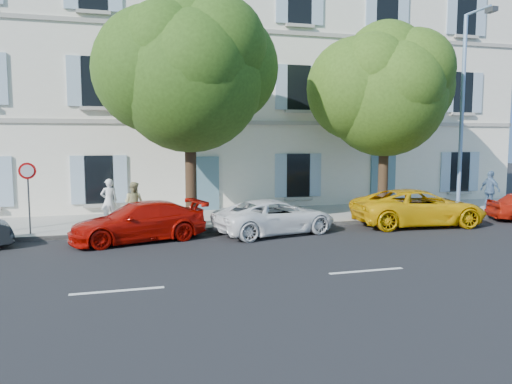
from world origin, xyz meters
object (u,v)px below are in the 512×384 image
object	(u,v)px
car_red_coupe	(138,222)
tree_right	(385,96)
pedestrian_b	(134,203)
car_white_coupe	(275,217)
pedestrian_a	(109,201)
street_lamp	(465,101)
car_yellow_supercar	(419,207)
pedestrian_c	(490,190)
road_sign	(28,183)
tree_left	(189,78)

from	to	relation	value
car_red_coupe	tree_right	world-z (taller)	tree_right
pedestrian_b	car_white_coupe	bearing A→B (deg)	-173.18
pedestrian_a	car_red_coupe	bearing A→B (deg)	98.99
street_lamp	car_yellow_supercar	bearing A→B (deg)	-153.94
car_yellow_supercar	pedestrian_b	size ratio (longest dim) A/B	3.19
car_red_coupe	pedestrian_c	bearing A→B (deg)	84.22
car_white_coupe	road_sign	bearing A→B (deg)	67.36
car_yellow_supercar	tree_right	world-z (taller)	tree_right
tree_left	tree_right	xyz separation A→B (m)	(8.01, 0.35, -0.41)
car_red_coupe	road_sign	bearing A→B (deg)	-125.32
pedestrian_b	tree_right	bearing A→B (deg)	-147.58
tree_right	street_lamp	xyz separation A→B (m)	(3.44, -0.49, -0.17)
pedestrian_b	road_sign	bearing A→B (deg)	52.41
tree_right	street_lamp	distance (m)	3.48
pedestrian_a	car_yellow_supercar	bearing A→B (deg)	157.15
tree_left	car_red_coupe	bearing A→B (deg)	-139.75
road_sign	pedestrian_c	xyz separation A→B (m)	(18.73, 0.59, -0.84)
tree_left	pedestrian_b	bearing A→B (deg)	158.13
tree_right	pedestrian_c	xyz separation A→B (m)	(5.33, -0.02, -3.99)
tree_left	road_sign	bearing A→B (deg)	-177.21
car_red_coupe	street_lamp	bearing A→B (deg)	83.29
pedestrian_b	pedestrian_a	bearing A→B (deg)	7.53
pedestrian_a	car_white_coupe	bearing A→B (deg)	143.46
car_yellow_supercar	tree_right	size ratio (longest dim) A/B	0.66
car_red_coupe	pedestrian_c	distance (m)	15.43
car_yellow_supercar	pedestrian_c	bearing A→B (deg)	-63.06
car_yellow_supercar	tree_left	world-z (taller)	tree_left
pedestrian_b	pedestrian_c	xyz separation A→B (m)	(15.34, -0.47, 0.08)
car_red_coupe	tree_right	bearing A→B (deg)	88.23
car_white_coupe	car_yellow_supercar	world-z (taller)	car_yellow_supercar
tree_right	pedestrian_c	bearing A→B (deg)	-0.25
car_white_coupe	pedestrian_b	size ratio (longest dim) A/B	2.76
tree_left	road_sign	distance (m)	6.46
pedestrian_a	pedestrian_c	size ratio (longest dim) A/B	0.96
street_lamp	pedestrian_b	distance (m)	14.04
tree_left	pedestrian_b	xyz separation A→B (m)	(-2.00, 0.80, -4.48)
car_white_coupe	car_yellow_supercar	xyz separation A→B (m)	(5.74, 0.06, 0.09)
road_sign	pedestrian_a	size ratio (longest dim) A/B	1.42
car_red_coupe	car_yellow_supercar	size ratio (longest dim) A/B	0.87
car_yellow_supercar	pedestrian_a	distance (m)	11.64
car_red_coupe	tree_left	xyz separation A→B (m)	(1.96, 1.66, 4.78)
car_red_coupe	pedestrian_b	size ratio (longest dim) A/B	2.78
street_lamp	pedestrian_c	bearing A→B (deg)	13.89
street_lamp	pedestrian_b	size ratio (longest dim) A/B	5.30
tree_right	pedestrian_b	bearing A→B (deg)	177.44
car_white_coupe	street_lamp	distance (m)	9.88
tree_left	pedestrian_a	xyz separation A→B (m)	(-2.88, 1.26, -4.43)
pedestrian_a	pedestrian_b	size ratio (longest dim) A/B	1.07
street_lamp	pedestrian_a	xyz separation A→B (m)	(-14.33, 1.39, -3.85)
road_sign	pedestrian_b	distance (m)	3.67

